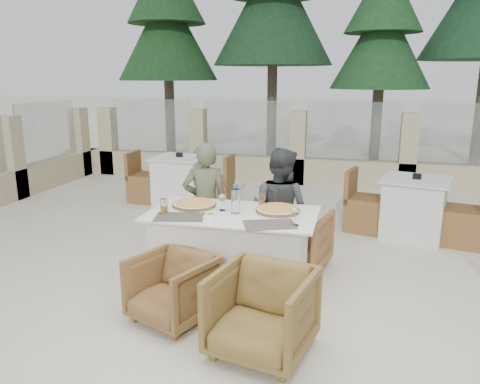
% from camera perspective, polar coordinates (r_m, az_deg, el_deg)
% --- Properties ---
extents(ground, '(80.00, 80.00, 0.00)m').
position_cam_1_polar(ground, '(4.68, -0.79, -11.80)').
color(ground, beige).
rests_on(ground, ground).
extents(sand_patch, '(30.00, 16.00, 0.01)m').
position_cam_1_polar(sand_patch, '(18.22, 10.65, 7.37)').
color(sand_patch, beige).
rests_on(sand_patch, ground).
extents(perimeter_wall_far, '(10.00, 0.34, 1.60)m').
position_cam_1_polar(perimeter_wall_far, '(9.02, 7.06, 6.02)').
color(perimeter_wall_far, '#CCB990').
rests_on(perimeter_wall_far, ground).
extents(pine_far_left, '(2.42, 2.42, 5.50)m').
position_cam_1_polar(pine_far_left, '(12.00, -8.82, 17.26)').
color(pine_far_left, '#1B401D').
rests_on(pine_far_left, ground).
extents(pine_mid_left, '(2.86, 2.86, 6.50)m').
position_cam_1_polar(pine_mid_left, '(11.82, 4.07, 19.87)').
color(pine_mid_left, '#1A3D20').
rests_on(pine_mid_left, ground).
extents(pine_centre, '(2.20, 2.20, 5.00)m').
position_cam_1_polar(pine_centre, '(11.29, 16.81, 15.79)').
color(pine_centre, '#214D25').
rests_on(pine_centre, ground).
extents(dining_table, '(1.60, 0.90, 0.77)m').
position_cam_1_polar(dining_table, '(4.57, -0.92, -7.16)').
color(dining_table, white).
rests_on(dining_table, ground).
extents(placemat_near_left, '(0.50, 0.39, 0.00)m').
position_cam_1_polar(placemat_near_left, '(4.34, -7.36, -3.03)').
color(placemat_near_left, '#4F4A44').
rests_on(placemat_near_left, dining_table).
extents(placemat_near_right, '(0.53, 0.44, 0.00)m').
position_cam_1_polar(placemat_near_right, '(4.10, 3.62, -3.98)').
color(placemat_near_right, '#544F48').
rests_on(placemat_near_right, dining_table).
extents(pizza_left, '(0.49, 0.49, 0.06)m').
position_cam_1_polar(pizza_left, '(4.68, -5.59, -1.41)').
color(pizza_left, orange).
rests_on(pizza_left, dining_table).
extents(pizza_right, '(0.43, 0.43, 0.06)m').
position_cam_1_polar(pizza_right, '(4.48, 4.62, -2.10)').
color(pizza_right, '#CE661C').
rests_on(pizza_right, dining_table).
extents(water_bottle, '(0.10, 0.10, 0.28)m').
position_cam_1_polar(water_bottle, '(4.40, -0.55, -0.85)').
color(water_bottle, '#A3C6D7').
rests_on(water_bottle, dining_table).
extents(wine_glass_centre, '(0.08, 0.08, 0.18)m').
position_cam_1_polar(wine_glass_centre, '(4.50, -2.17, -1.14)').
color(wine_glass_centre, silver).
rests_on(wine_glass_centre, dining_table).
extents(wine_glass_corner, '(0.09, 0.09, 0.18)m').
position_cam_1_polar(wine_glass_corner, '(4.07, 6.80, -2.86)').
color(wine_glass_corner, silver).
rests_on(wine_glass_corner, dining_table).
extents(beer_glass_left, '(0.08, 0.08, 0.14)m').
position_cam_1_polar(beer_glass_left, '(4.47, -9.28, -1.71)').
color(beer_glass_left, gold).
rests_on(beer_glass_left, dining_table).
extents(beer_glass_right, '(0.08, 0.08, 0.14)m').
position_cam_1_polar(beer_glass_right, '(4.67, 2.73, -0.87)').
color(beer_glass_right, orange).
rests_on(beer_glass_right, dining_table).
extents(olive_dish, '(0.12, 0.12, 0.04)m').
position_cam_1_polar(olive_dish, '(4.30, -3.62, -2.85)').
color(olive_dish, white).
rests_on(olive_dish, dining_table).
extents(armchair_far_left, '(0.63, 0.65, 0.58)m').
position_cam_1_polar(armchair_far_left, '(5.42, -3.34, -4.83)').
color(armchair_far_left, brown).
rests_on(armchair_far_left, ground).
extents(armchair_far_right, '(0.83, 0.84, 0.64)m').
position_cam_1_polar(armchair_far_right, '(5.09, 6.66, -5.77)').
color(armchair_far_right, '#946235').
rests_on(armchair_far_right, ground).
extents(armchair_near_left, '(0.81, 0.82, 0.58)m').
position_cam_1_polar(armchair_near_left, '(4.08, -8.21, -11.53)').
color(armchair_near_left, brown).
rests_on(armchair_near_left, ground).
extents(armchair_near_right, '(0.84, 0.85, 0.65)m').
position_cam_1_polar(armchair_near_right, '(3.59, 2.68, -14.46)').
color(armchair_near_right, brown).
rests_on(armchair_near_right, ground).
extents(diner_left, '(0.57, 0.47, 1.35)m').
position_cam_1_polar(diner_left, '(5.11, -4.23, -1.48)').
color(diner_left, '#575B42').
rests_on(diner_left, ground).
extents(diner_right, '(0.78, 0.69, 1.33)m').
position_cam_1_polar(diner_right, '(4.89, 4.83, -2.31)').
color(diner_right, '#383B3D').
rests_on(diner_right, ground).
extents(bg_table_a, '(1.65, 0.84, 0.77)m').
position_cam_1_polar(bg_table_a, '(7.64, -7.30, 1.42)').
color(bg_table_a, white).
rests_on(bg_table_a, ground).
extents(bg_table_b, '(1.79, 1.19, 0.77)m').
position_cam_1_polar(bg_table_b, '(6.39, 20.46, -1.88)').
color(bg_table_b, silver).
rests_on(bg_table_b, ground).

